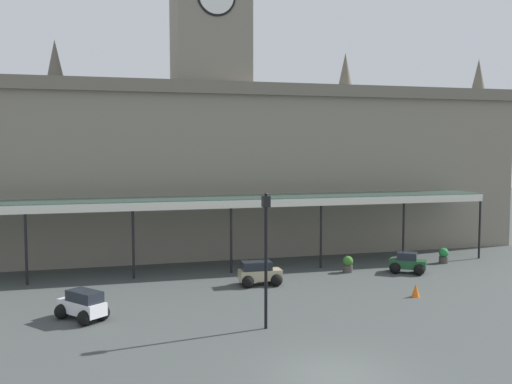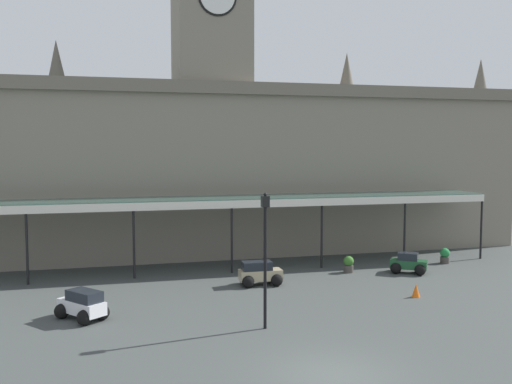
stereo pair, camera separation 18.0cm
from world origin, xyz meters
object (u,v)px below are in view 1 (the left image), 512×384
object	(u,v)px
car_white_estate	(83,307)
planter_by_canopy	(444,255)
car_green_sedan	(408,264)
traffic_cone	(416,290)
car_beige_estate	(259,274)
victorian_lamppost	(266,246)
planter_near_kerb	(348,264)

from	to	relation	value
car_white_estate	planter_by_canopy	size ratio (longest dim) A/B	2.51
car_green_sedan	traffic_cone	xyz separation A→B (m)	(-2.36, -4.87, -0.18)
traffic_cone	planter_by_canopy	size ratio (longest dim) A/B	0.68
car_beige_estate	car_green_sedan	world-z (taller)	car_beige_estate
car_beige_estate	planter_by_canopy	world-z (taller)	car_beige_estate
car_white_estate	planter_by_canopy	bearing A→B (deg)	16.59
car_beige_estate	victorian_lamppost	world-z (taller)	victorian_lamppost
car_green_sedan	victorian_lamppost	xyz separation A→B (m)	(-10.78, -7.65, 2.88)
car_beige_estate	car_white_estate	xyz separation A→B (m)	(-8.85, -3.93, 0.00)
car_green_sedan	victorian_lamppost	distance (m)	13.53
car_beige_estate	victorian_lamppost	size ratio (longest dim) A/B	0.41
car_white_estate	planter_by_canopy	xyz separation A→B (m)	(21.60, 6.44, -0.07)
car_white_estate	traffic_cone	xyz separation A→B (m)	(15.61, -0.36, -0.24)
car_green_sedan	planter_near_kerb	size ratio (longest dim) A/B	2.34
car_beige_estate	traffic_cone	bearing A→B (deg)	-32.39
car_beige_estate	traffic_cone	size ratio (longest dim) A/B	3.48
car_white_estate	traffic_cone	distance (m)	15.61
car_white_estate	traffic_cone	size ratio (longest dim) A/B	3.70
planter_near_kerb	car_green_sedan	bearing A→B (deg)	-17.57
victorian_lamppost	planter_by_canopy	world-z (taller)	victorian_lamppost
car_white_estate	car_green_sedan	bearing A→B (deg)	14.11
car_green_sedan	traffic_cone	bearing A→B (deg)	-115.86
car_beige_estate	car_green_sedan	size ratio (longest dim) A/B	1.01
car_beige_estate	car_green_sedan	distance (m)	9.13
car_beige_estate	planter_by_canopy	distance (m)	12.99
car_white_estate	traffic_cone	world-z (taller)	car_white_estate
car_white_estate	car_green_sedan	size ratio (longest dim) A/B	1.07
victorian_lamppost	planter_near_kerb	world-z (taller)	victorian_lamppost
car_beige_estate	planter_near_kerb	size ratio (longest dim) A/B	2.36
car_green_sedan	victorian_lamppost	world-z (taller)	victorian_lamppost
planter_near_kerb	victorian_lamppost	bearing A→B (deg)	-130.72
car_beige_estate	victorian_lamppost	xyz separation A→B (m)	(-1.67, -7.06, 2.81)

